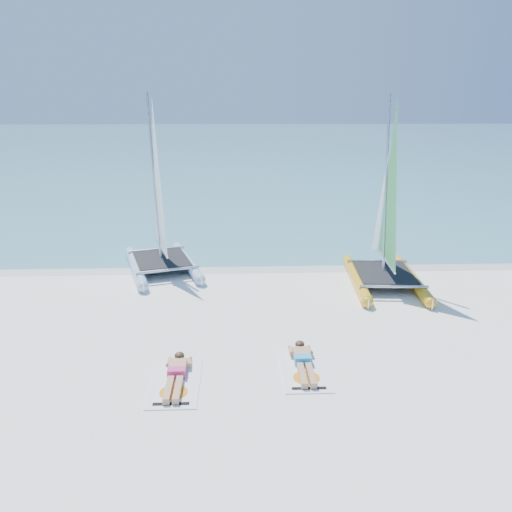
{
  "coord_description": "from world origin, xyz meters",
  "views": [
    {
      "loc": [
        -1.26,
        -11.08,
        5.54
      ],
      "look_at": [
        -0.79,
        1.2,
        1.72
      ],
      "focal_mm": 35.0,
      "sensor_mm": 36.0,
      "label": 1
    }
  ],
  "objects_px": {
    "towel_a": "(176,383)",
    "towel_b": "(304,370)",
    "sunbather_a": "(176,374)",
    "catamaran_yellow": "(385,223)",
    "catamaran_blue": "(159,218)",
    "sunbather_b": "(303,361)"
  },
  "relations": [
    {
      "from": "towel_a",
      "to": "towel_b",
      "type": "height_order",
      "value": "same"
    },
    {
      "from": "sunbather_a",
      "to": "towel_b",
      "type": "xyz_separation_m",
      "value": [
        2.71,
        0.25,
        -0.11
      ]
    },
    {
      "from": "catamaran_yellow",
      "to": "catamaran_blue",
      "type": "bearing_deg",
      "value": 173.6
    },
    {
      "from": "sunbather_b",
      "to": "catamaran_blue",
      "type": "bearing_deg",
      "value": 120.69
    },
    {
      "from": "catamaran_blue",
      "to": "towel_a",
      "type": "bearing_deg",
      "value": -96.86
    },
    {
      "from": "sunbather_a",
      "to": "sunbather_b",
      "type": "height_order",
      "value": "same"
    },
    {
      "from": "catamaran_yellow",
      "to": "sunbather_b",
      "type": "distance_m",
      "value": 6.61
    },
    {
      "from": "towel_b",
      "to": "sunbather_a",
      "type": "bearing_deg",
      "value": -174.79
    },
    {
      "from": "catamaran_yellow",
      "to": "towel_b",
      "type": "bearing_deg",
      "value": -115.85
    },
    {
      "from": "sunbather_b",
      "to": "sunbather_a",
      "type": "bearing_deg",
      "value": -170.8
    },
    {
      "from": "towel_a",
      "to": "towel_b",
      "type": "relative_size",
      "value": 1.0
    },
    {
      "from": "catamaran_blue",
      "to": "sunbather_b",
      "type": "xyz_separation_m",
      "value": [
        4.04,
        -6.81,
        -1.69
      ]
    },
    {
      "from": "catamaran_yellow",
      "to": "sunbather_b",
      "type": "xyz_separation_m",
      "value": [
        -3.25,
        -5.47,
        -1.77
      ]
    },
    {
      "from": "towel_a",
      "to": "sunbather_b",
      "type": "bearing_deg",
      "value": 13.1
    },
    {
      "from": "towel_a",
      "to": "sunbather_b",
      "type": "height_order",
      "value": "sunbather_b"
    },
    {
      "from": "catamaran_yellow",
      "to": "sunbather_a",
      "type": "xyz_separation_m",
      "value": [
        -5.97,
        -5.91,
        -1.77
      ]
    },
    {
      "from": "sunbather_b",
      "to": "towel_b",
      "type": "bearing_deg",
      "value": -90.0
    },
    {
      "from": "catamaran_yellow",
      "to": "towel_b",
      "type": "xyz_separation_m",
      "value": [
        -3.25,
        -5.66,
        -1.88
      ]
    },
    {
      "from": "catamaran_blue",
      "to": "catamaran_yellow",
      "type": "height_order",
      "value": "catamaran_blue"
    },
    {
      "from": "catamaran_blue",
      "to": "sunbather_a",
      "type": "relative_size",
      "value": 3.51
    },
    {
      "from": "towel_a",
      "to": "sunbather_a",
      "type": "distance_m",
      "value": 0.22
    },
    {
      "from": "towel_a",
      "to": "towel_b",
      "type": "distance_m",
      "value": 2.75
    }
  ]
}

